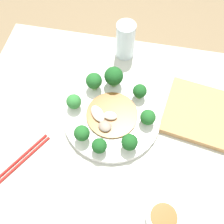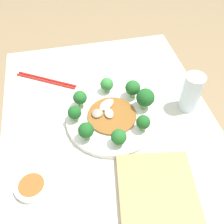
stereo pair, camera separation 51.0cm
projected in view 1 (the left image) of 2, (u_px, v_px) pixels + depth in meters
name	position (u px, v px, depth m)	size (l,w,h in m)	color
ground_plane	(113.00, 184.00, 1.46)	(8.00, 8.00, 0.00)	#7F6B4C
table	(114.00, 162.00, 1.12)	(0.87, 0.66, 0.77)	#B7BCAD
plate	(112.00, 117.00, 0.78)	(0.29, 0.29, 0.02)	white
broccoli_southwest	(82.00, 133.00, 0.70)	(0.04, 0.04, 0.06)	#7AAD5B
broccoli_north	(114.00, 76.00, 0.78)	(0.06, 0.06, 0.07)	#70A356
broccoli_west	(74.00, 102.00, 0.76)	(0.04, 0.04, 0.05)	#7AAD5B
broccoli_south	(99.00, 146.00, 0.69)	(0.04, 0.04, 0.05)	#7AAD5B
broccoli_east	(148.00, 117.00, 0.73)	(0.04, 0.04, 0.05)	#89B76B
broccoli_southeast	(130.00, 142.00, 0.69)	(0.05, 0.05, 0.06)	#70A356
broccoli_northwest	(94.00, 81.00, 0.78)	(0.05, 0.05, 0.06)	#89B76B
broccoli_northeast	(140.00, 91.00, 0.77)	(0.04, 0.04, 0.05)	#70A356
stirfry_center	(110.00, 115.00, 0.76)	(0.15, 0.15, 0.02)	brown
drinking_glass	(125.00, 40.00, 0.85)	(0.06, 0.06, 0.13)	silver
chopsticks	(15.00, 165.00, 0.71)	(0.14, 0.21, 0.01)	red
sauce_dish	(163.00, 217.00, 0.64)	(0.09, 0.09, 0.02)	white
cutting_board	(212.00, 117.00, 0.77)	(0.30, 0.24, 0.02)	#AD7F4C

